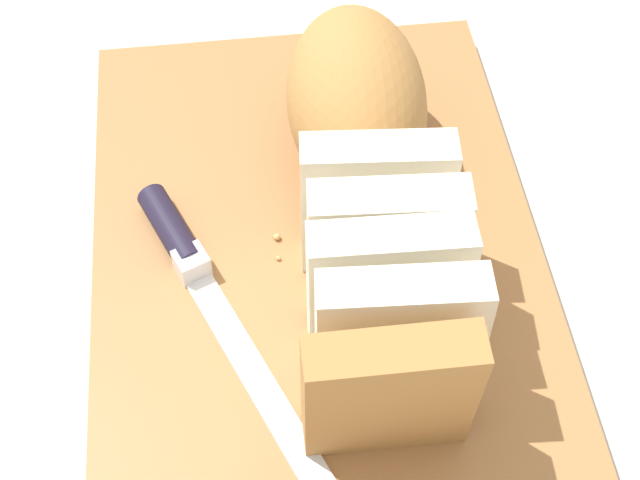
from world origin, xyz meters
The scene contains 7 objects.
ground_plane centered at (0.00, 0.00, 0.00)m, with size 3.00×3.00×0.00m, color beige.
cutting_board centered at (0.00, 0.00, 0.01)m, with size 0.48×0.31×0.02m, color #9E6B3D.
bread_loaf centered at (-0.03, 0.04, 0.08)m, with size 0.33×0.12×0.11m.
bread_knife centered at (0.00, -0.08, 0.03)m, with size 0.27×0.13×0.02m.
crumb_near_knife centered at (-0.08, 0.02, 0.03)m, with size 0.00×0.00×0.00m, color tan.
crumb_near_loaf centered at (-0.03, -0.03, 0.03)m, with size 0.00×0.00×0.00m, color tan.
crumb_stray_left centered at (-0.01, -0.03, 0.03)m, with size 0.00×0.00×0.00m, color tan.
Camera 1 is at (0.36, -0.04, 0.54)m, focal length 52.11 mm.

